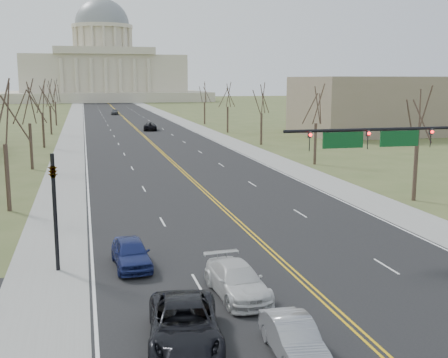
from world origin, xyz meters
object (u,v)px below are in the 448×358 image
signal_left (54,199)px  car_sb_inner_lead (294,338)px  car_sb_inner_second (237,280)px  car_far_sb (115,112)px  car_sb_outer_second (131,253)px  car_sb_outer_lead (184,324)px  car_far_nb (150,126)px  signal_mast (398,147)px

signal_left → car_sb_inner_lead: bearing=-53.7°
car_sb_inner_second → car_far_sb: (2.00, 133.70, 0.07)m
car_sb_outer_second → car_sb_inner_second: bearing=-53.5°
car_sb_inner_second → car_sb_outer_lead: bearing=-131.6°
signal_left → car_sb_outer_lead: size_ratio=1.07×
car_sb_inner_lead → car_sb_inner_second: (-0.43, 5.88, 0.04)m
signal_left → car_sb_outer_lead: 11.08m
car_sb_inner_lead → car_sb_outer_lead: (-3.53, 1.82, 0.10)m
car_sb_inner_lead → car_sb_outer_second: 11.96m
car_sb_inner_lead → car_far_nb: car_far_nb is taller
car_sb_outer_lead → car_sb_inner_second: (3.10, 4.05, -0.06)m
signal_mast → car_sb_inner_lead: signal_mast is taller
car_sb_inner_lead → car_sb_outer_lead: car_sb_outer_lead is taller
signal_left → car_sb_outer_second: signal_left is taller
car_sb_inner_lead → car_far_nb: size_ratio=0.77×
car_sb_inner_second → car_sb_inner_lead: bearing=-90.0°
car_sb_outer_second → car_sb_outer_lead: bearing=-86.0°
car_sb_inner_lead → car_far_nb: (5.49, 89.76, 0.06)m
signal_mast → car_sb_outer_lead: 17.75m
car_sb_inner_second → car_sb_outer_second: size_ratio=1.13×
signal_mast → car_sb_outer_lead: size_ratio=2.17×
signal_left → car_sb_inner_second: signal_left is taller
car_sb_outer_second → car_far_nb: 79.41m
car_sb_inner_second → car_sb_outer_second: car_sb_outer_second is taller
car_far_sb → car_sb_outer_lead: bearing=-92.4°
signal_left → car_sb_inner_lead: (8.35, -11.36, -3.03)m
car_sb_inner_lead → car_sb_outer_second: car_sb_outer_second is taller
car_sb_outer_lead → car_sb_inner_lead: bearing=-19.9°
car_sb_inner_lead → car_far_sb: car_far_sb is taller
car_sb_inner_second → signal_mast: bearing=22.3°
car_sb_outer_second → car_far_nb: car_sb_outer_second is taller
signal_left → car_far_nb: bearing=80.0°
car_sb_inner_second → car_far_sb: size_ratio=1.07×
car_sb_outer_lead → car_sb_inner_second: bearing=60.0°
car_sb_outer_second → car_far_sb: 128.72m
signal_left → car_far_sb: (9.92, 128.21, -2.91)m
signal_left → car_sb_outer_second: (3.66, -0.36, -2.96)m
car_far_sb → car_far_nb: bearing=-85.8°
car_sb_outer_second → car_far_sb: (6.26, 128.57, 0.04)m
signal_mast → car_far_sb: 128.63m
car_sb_outer_lead → signal_mast: bearing=41.4°
car_sb_inner_second → car_far_sb: bearing=85.0°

